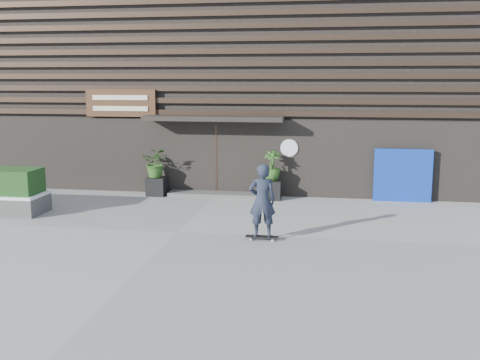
% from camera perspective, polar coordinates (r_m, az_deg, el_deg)
% --- Properties ---
extents(ground, '(80.00, 80.00, 0.00)m').
position_cam_1_polar(ground, '(14.44, -6.25, -5.21)').
color(ground, '#9A9792').
rests_on(ground, ground).
extents(entrance_step, '(3.00, 0.80, 0.12)m').
position_cam_1_polar(entrance_step, '(18.78, -2.54, -1.41)').
color(entrance_step, '#4D4D4A').
rests_on(entrance_step, ground).
extents(planter_pot_left, '(0.60, 0.60, 0.60)m').
position_cam_1_polar(planter_pot_left, '(19.01, -8.28, -0.63)').
color(planter_pot_left, black).
rests_on(planter_pot_left, ground).
extents(bamboo_left, '(0.86, 0.75, 0.96)m').
position_cam_1_polar(bamboo_left, '(18.89, -8.34, 1.70)').
color(bamboo_left, '#2D591E').
rests_on(bamboo_left, planter_pot_left).
extents(planter_pot_right, '(0.60, 0.60, 0.60)m').
position_cam_1_polar(planter_pot_right, '(18.25, 3.18, -0.98)').
color(planter_pot_right, black).
rests_on(planter_pot_right, ground).
extents(bamboo_right, '(0.54, 0.54, 0.96)m').
position_cam_1_polar(bamboo_right, '(18.12, 3.21, 1.44)').
color(bamboo_right, '#2D591E').
rests_on(bamboo_right, planter_pot_right).
extents(blue_tarp, '(1.76, 0.12, 1.65)m').
position_cam_1_polar(blue_tarp, '(18.49, 15.92, 0.45)').
color(blue_tarp, '#0B2A99').
rests_on(blue_tarp, ground).
extents(building, '(18.00, 11.00, 8.00)m').
position_cam_1_polar(building, '(23.68, 0.06, 10.53)').
color(building, black).
rests_on(building, ground).
extents(skateboarder, '(0.78, 0.51, 1.83)m').
position_cam_1_polar(skateboarder, '(13.47, 2.23, -2.08)').
color(skateboarder, black).
rests_on(skateboarder, ground).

